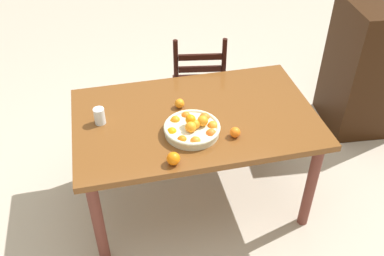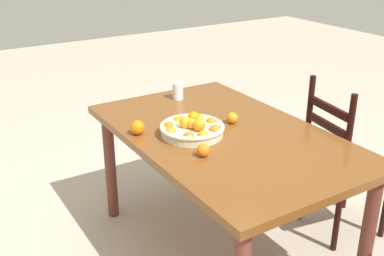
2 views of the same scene
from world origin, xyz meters
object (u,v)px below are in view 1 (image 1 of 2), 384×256
orange_loose_1 (180,103)px  chair_near_window (198,90)px  orange_loose_2 (235,132)px  fruit_bowl (193,128)px  orange_loose_0 (173,159)px  drinking_glass (99,116)px  cabinet (368,67)px  dining_table (195,127)px

orange_loose_1 → chair_near_window: bearing=65.8°
chair_near_window → orange_loose_2: 1.05m
fruit_bowl → orange_loose_2: (0.24, -0.09, -0.01)m
orange_loose_0 → drinking_glass: drinking_glass is taller
orange_loose_1 → orange_loose_2: 0.45m
orange_loose_2 → drinking_glass: 0.85m
orange_loose_2 → drinking_glass: drinking_glass is taller
cabinet → orange_loose_2: cabinet is taller
dining_table → orange_loose_0: size_ratio=20.34×
orange_loose_0 → orange_loose_1: 0.54m
orange_loose_2 → chair_near_window: bearing=89.1°
drinking_glass → dining_table: bearing=-5.7°
fruit_bowl → orange_loose_0: size_ratio=4.53×
orange_loose_2 → drinking_glass: bearing=158.0°
chair_near_window → orange_loose_2: bearing=98.7°
chair_near_window → orange_loose_2: chair_near_window is taller
dining_table → fruit_bowl: bearing=-108.2°
chair_near_window → drinking_glass: size_ratio=9.17×
dining_table → chair_near_window: (0.20, 0.74, -0.22)m
fruit_bowl → orange_loose_2: fruit_bowl is taller
orange_loose_2 → drinking_glass: (-0.79, 0.32, 0.02)m
cabinet → drinking_glass: cabinet is taller
cabinet → fruit_bowl: bearing=-150.6°
chair_near_window → fruit_bowl: 1.00m
fruit_bowl → orange_loose_1: 0.28m
orange_loose_2 → drinking_glass: size_ratio=0.60×
dining_table → fruit_bowl: size_ratio=4.49×
chair_near_window → orange_loose_1: size_ratio=15.60×
dining_table → orange_loose_2: orange_loose_2 is taller
dining_table → orange_loose_2: bearing=-54.1°
fruit_bowl → dining_table: bearing=71.8°
fruit_bowl → orange_loose_1: bearing=94.9°
cabinet → drinking_glass: (-2.25, -0.54, 0.26)m
cabinet → orange_loose_1: bearing=-159.1°
dining_table → drinking_glass: drinking_glass is taller
dining_table → orange_loose_1: 0.18m
cabinet → orange_loose_0: (-1.87, -1.01, 0.24)m
chair_near_window → orange_loose_0: size_ratio=12.90×
fruit_bowl → orange_loose_0: 0.29m
dining_table → fruit_bowl: (-0.06, -0.17, 0.13)m
orange_loose_0 → orange_loose_1: size_ratio=1.21×
cabinet → orange_loose_1: (-1.73, -0.49, 0.24)m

